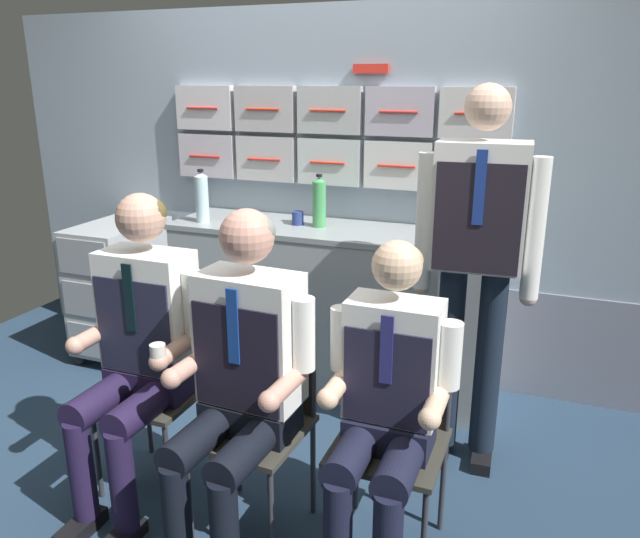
{
  "coord_description": "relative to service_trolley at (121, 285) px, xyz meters",
  "views": [
    {
      "loc": [
        1.36,
        -2.07,
        1.76
      ],
      "look_at": [
        0.42,
        0.37,
        0.94
      ],
      "focal_mm": 34.65,
      "sensor_mm": 36.0,
      "label": 1
    }
  ],
  "objects": [
    {
      "name": "galley_counter",
      "position": [
        1.42,
        0.1,
        0.01
      ],
      "size": [
        1.89,
        0.53,
        0.95
      ],
      "color": "#9BA3A5",
      "rests_on": "ground"
    },
    {
      "name": "water_bottle_blue_cap",
      "position": [
        1.34,
        0.1,
        0.62
      ],
      "size": [
        0.08,
        0.08,
        0.3
      ],
      "color": "#459B57",
      "rests_on": "galley_counter"
    },
    {
      "name": "coffee_cup_white",
      "position": [
        1.21,
        0.1,
        0.52
      ],
      "size": [
        0.07,
        0.07,
        0.08
      ],
      "color": "navy",
      "rests_on": "galley_counter"
    },
    {
      "name": "folding_chair_center",
      "position": [
        1.57,
        -1.11,
        0.06
      ],
      "size": [
        0.42,
        0.42,
        0.86
      ],
      "color": "#2D2D33",
      "rests_on": "ground"
    },
    {
      "name": "folding_chair_right",
      "position": [
        2.09,
        -1.03,
        0.06
      ],
      "size": [
        0.4,
        0.4,
        0.86
      ],
      "color": "#2D2D33",
      "rests_on": "ground"
    },
    {
      "name": "galley_bulkhead",
      "position": [
        1.22,
        0.38,
        0.6
      ],
      "size": [
        4.2,
        0.14,
        2.15
      ],
      "color": "#8D9DAE",
      "rests_on": "ground"
    },
    {
      "name": "crew_member_right",
      "position": [
        2.09,
        -1.19,
        0.21
      ],
      "size": [
        0.48,
        0.58,
        1.23
      ],
      "color": "black",
      "rests_on": "ground"
    },
    {
      "name": "crew_member_center",
      "position": [
        1.56,
        -1.27,
        0.27
      ],
      "size": [
        0.52,
        0.65,
        1.32
      ],
      "color": "black",
      "rests_on": "ground"
    },
    {
      "name": "service_trolley",
      "position": [
        0.0,
        0.0,
        0.0
      ],
      "size": [
        0.4,
        0.65,
        0.87
      ],
      "color": "black",
      "rests_on": "ground"
    },
    {
      "name": "ground",
      "position": [
        1.21,
        -0.99,
        -0.49
      ],
      "size": [
        4.8,
        4.8,
        0.04
      ],
      "primitive_type": "cube",
      "color": "#23374D"
    },
    {
      "name": "crew_member_left",
      "position": [
        1.03,
        -1.16,
        0.27
      ],
      "size": [
        0.52,
        0.63,
        1.32
      ],
      "color": "black",
      "rests_on": "ground"
    },
    {
      "name": "water_bottle_tall",
      "position": [
        2.18,
        0.12,
        0.61
      ],
      "size": [
        0.07,
        0.07,
        0.27
      ],
      "color": "#499751",
      "rests_on": "galley_counter"
    },
    {
      "name": "crew_member_standing",
      "position": [
        2.27,
        -0.39,
        0.58
      ],
      "size": [
        0.55,
        0.28,
        1.74
      ],
      "color": "black",
      "rests_on": "ground"
    },
    {
      "name": "sparkling_bottle_green",
      "position": [
        0.66,
        -0.03,
        0.63
      ],
      "size": [
        0.08,
        0.08,
        0.31
      ],
      "color": "silver",
      "rests_on": "galley_counter"
    },
    {
      "name": "espresso_cup_small",
      "position": [
        2.25,
        0.01,
        0.52
      ],
      "size": [
        0.07,
        0.07,
        0.08
      ],
      "color": "white",
      "rests_on": "galley_counter"
    },
    {
      "name": "folding_chair_left",
      "position": [
        1.03,
        -1.0,
        0.06
      ],
      "size": [
        0.4,
        0.41,
        0.86
      ],
      "color": "#2D2D33",
      "rests_on": "ground"
    }
  ]
}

